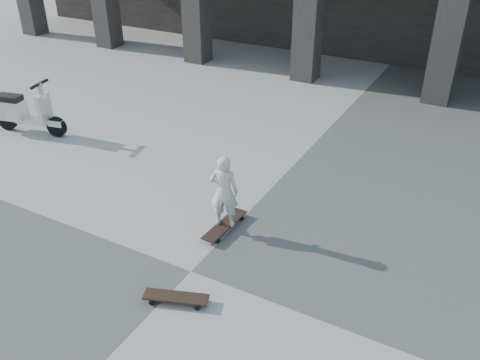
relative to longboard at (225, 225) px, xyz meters
The scene contains 5 objects.
ground 1.12m from the longboard, 85.13° to the right, with size 90.00×90.00×0.00m, color #4B4B48.
longboard is the anchor object (origin of this frame).
skateboard_spare 1.74m from the longboard, 81.15° to the right, with size 0.88×0.50×0.10m.
child 0.62m from the longboard, 82.87° to the right, with size 0.44×0.29×1.20m, color beige.
scooter 5.95m from the longboard, 169.71° to the left, with size 1.69×0.73×1.19m.
Camera 1 is at (3.28, -4.54, 4.71)m, focal length 38.00 mm.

